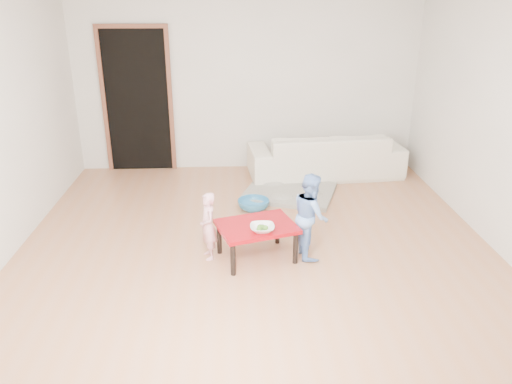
{
  "coord_description": "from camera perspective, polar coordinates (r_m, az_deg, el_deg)",
  "views": [
    {
      "loc": [
        -0.22,
        -4.83,
        2.51
      ],
      "look_at": [
        0.0,
        -0.2,
        0.65
      ],
      "focal_mm": 35.0,
      "sensor_mm": 36.0,
      "label": 1
    }
  ],
  "objects": [
    {
      "name": "cushion",
      "position": [
        7.1,
        5.97,
        5.17
      ],
      "size": [
        0.58,
        0.54,
        0.13
      ],
      "primitive_type": "cube",
      "rotation": [
        0.0,
        0.0,
        0.23
      ],
      "color": "orange",
      "rests_on": "sofa"
    },
    {
      "name": "blanket",
      "position": [
        6.68,
        3.86,
        -0.02
      ],
      "size": [
        1.38,
        1.27,
        0.06
      ],
      "primitive_type": null,
      "rotation": [
        0.0,
        0.0,
        -0.34
      ],
      "color": "#A19E8E",
      "rests_on": "floor"
    },
    {
      "name": "right_wall",
      "position": [
        5.68,
        26.2,
        7.31
      ],
      "size": [
        0.02,
        5.0,
        2.6
      ],
      "primitive_type": "cube",
      "color": "white",
      "rests_on": "floor"
    },
    {
      "name": "sofa",
      "position": [
        7.35,
        7.89,
        4.31
      ],
      "size": [
        2.26,
        1.06,
        0.64
      ],
      "primitive_type": "imported",
      "rotation": [
        0.0,
        0.0,
        3.23
      ],
      "color": "white",
      "rests_on": "floor"
    },
    {
      "name": "floor",
      "position": [
        5.45,
        -0.1,
        -5.56
      ],
      "size": [
        5.0,
        5.0,
        0.01
      ],
      "primitive_type": "cube",
      "color": "#B87A4F",
      "rests_on": "ground"
    },
    {
      "name": "child_pink",
      "position": [
        4.99,
        -5.49,
        -3.91
      ],
      "size": [
        0.23,
        0.29,
        0.7
      ],
      "primitive_type": "imported",
      "rotation": [
        0.0,
        0.0,
        -1.29
      ],
      "color": "#EB6B80",
      "rests_on": "floor"
    },
    {
      "name": "basin",
      "position": [
        6.19,
        -0.28,
        -1.46
      ],
      "size": [
        0.39,
        0.39,
        0.12
      ],
      "primitive_type": "imported",
      "color": "teal",
      "rests_on": "floor"
    },
    {
      "name": "bowl",
      "position": [
        4.81,
        0.72,
        -4.15
      ],
      "size": [
        0.24,
        0.24,
        0.06
      ],
      "primitive_type": "imported",
      "color": "white",
      "rests_on": "red_table"
    },
    {
      "name": "back_wall",
      "position": [
        7.44,
        -1.03,
        12.49
      ],
      "size": [
        5.0,
        0.02,
        2.6
      ],
      "primitive_type": "cube",
      "color": "white",
      "rests_on": "floor"
    },
    {
      "name": "broccoli",
      "position": [
        4.81,
        0.72,
        -4.16
      ],
      "size": [
        0.12,
        0.12,
        0.06
      ],
      "primitive_type": null,
      "color": "#2D5919",
      "rests_on": "red_table"
    },
    {
      "name": "doorway",
      "position": [
        7.59,
        -13.37,
        10.0
      ],
      "size": [
        1.02,
        0.08,
        2.11
      ],
      "primitive_type": null,
      "color": "brown",
      "rests_on": "back_wall"
    },
    {
      "name": "red_table",
      "position": [
        5.03,
        0.07,
        -5.67
      ],
      "size": [
        0.88,
        0.76,
        0.37
      ],
      "primitive_type": null,
      "rotation": [
        0.0,
        0.0,
        0.31
      ],
      "color": "#97080F",
      "rests_on": "floor"
    },
    {
      "name": "child_blue",
      "position": [
        5.02,
        6.26,
        -2.66
      ],
      "size": [
        0.38,
        0.46,
        0.88
      ],
      "primitive_type": "imported",
      "rotation": [
        0.0,
        0.0,
        1.69
      ],
      "color": "#6A99F5",
      "rests_on": "floor"
    }
  ]
}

